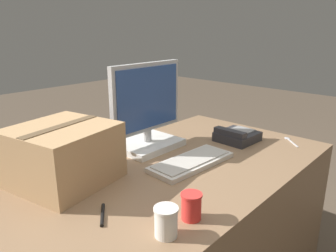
# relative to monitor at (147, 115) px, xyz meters

# --- Properties ---
(office_desk) EXTENTS (1.80, 0.90, 0.73)m
(office_desk) POSITION_rel_monitor_xyz_m (-0.20, -0.26, -0.54)
(office_desk) COLOR #8C6B4C
(office_desk) RESTS_ON ground_plane
(monitor) EXTENTS (0.45, 0.26, 0.44)m
(monitor) POSITION_rel_monitor_xyz_m (0.00, 0.00, 0.00)
(monitor) COLOR white
(monitor) RESTS_ON office_desk
(keyboard) EXTENTS (0.43, 0.19, 0.03)m
(keyboard) POSITION_rel_monitor_xyz_m (-0.02, -0.31, -0.16)
(keyboard) COLOR beige
(keyboard) RESTS_ON office_desk
(desk_phone) EXTENTS (0.21, 0.20, 0.08)m
(desk_phone) POSITION_rel_monitor_xyz_m (0.40, -0.29, -0.14)
(desk_phone) COLOR #2D2D33
(desk_phone) RESTS_ON office_desk
(paper_cup_left) EXTENTS (0.08, 0.08, 0.10)m
(paper_cup_left) POSITION_rel_monitor_xyz_m (-0.49, -0.58, -0.13)
(paper_cup_left) COLOR white
(paper_cup_left) RESTS_ON office_desk
(paper_cup_right) EXTENTS (0.07, 0.07, 0.09)m
(paper_cup_right) POSITION_rel_monitor_xyz_m (-0.37, -0.58, -0.13)
(paper_cup_right) COLOR red
(paper_cup_right) RESTS_ON office_desk
(spoon) EXTENTS (0.13, 0.13, 0.00)m
(spoon) POSITION_rel_monitor_xyz_m (0.60, -0.51, -0.17)
(spoon) COLOR silver
(spoon) RESTS_ON office_desk
(cardboard_box) EXTENTS (0.42, 0.41, 0.24)m
(cardboard_box) POSITION_rel_monitor_xyz_m (-0.50, -0.03, -0.06)
(cardboard_box) COLOR tan
(cardboard_box) RESTS_ON office_desk
(pen_marker) EXTENTS (0.09, 0.11, 0.01)m
(pen_marker) POSITION_rel_monitor_xyz_m (-0.56, -0.35, -0.17)
(pen_marker) COLOR black
(pen_marker) RESTS_ON office_desk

